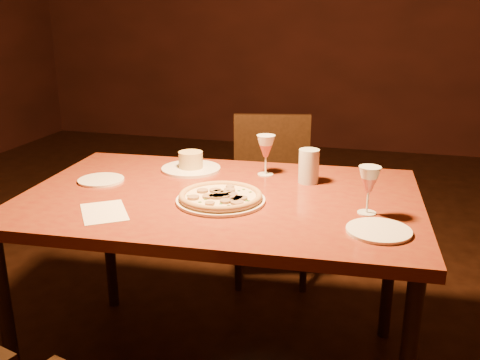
# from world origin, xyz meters

# --- Properties ---
(floor) EXTENTS (7.00, 7.00, 0.00)m
(floor) POSITION_xyz_m (0.00, 0.00, 0.00)
(floor) COLOR #321A10
(floor) RESTS_ON ground
(dining_table) EXTENTS (1.47, 0.99, 0.76)m
(dining_table) POSITION_xyz_m (0.18, -0.30, 0.69)
(dining_table) COLOR brown
(dining_table) RESTS_ON floor
(chair_far) EXTENTS (0.49, 0.49, 0.86)m
(chair_far) POSITION_xyz_m (0.17, 0.62, 0.48)
(chair_far) COLOR black
(chair_far) RESTS_ON floor
(pizza_plate) EXTENTS (0.31, 0.31, 0.03)m
(pizza_plate) POSITION_xyz_m (0.20, -0.37, 0.78)
(pizza_plate) COLOR white
(pizza_plate) RESTS_ON dining_table
(ramekin_saucer) EXTENTS (0.24, 0.24, 0.08)m
(ramekin_saucer) POSITION_xyz_m (-0.03, -0.04, 0.78)
(ramekin_saucer) COLOR white
(ramekin_saucer) RESTS_ON dining_table
(wine_glass_far) EXTENTS (0.07, 0.07, 0.16)m
(wine_glass_far) POSITION_xyz_m (0.28, -0.02, 0.84)
(wine_glass_far) COLOR #BE594F
(wine_glass_far) RESTS_ON dining_table
(wine_glass_right) EXTENTS (0.07, 0.07, 0.16)m
(wine_glass_right) POSITION_xyz_m (0.69, -0.35, 0.84)
(wine_glass_right) COLOR #BE594F
(wine_glass_right) RESTS_ON dining_table
(water_tumbler) EXTENTS (0.08, 0.08, 0.13)m
(water_tumbler) POSITION_xyz_m (0.46, -0.08, 0.82)
(water_tumbler) COLOR silver
(water_tumbler) RESTS_ON dining_table
(side_plate_left) EXTENTS (0.18, 0.18, 0.01)m
(side_plate_left) POSITION_xyz_m (-0.32, -0.27, 0.76)
(side_plate_left) COLOR white
(side_plate_left) RESTS_ON dining_table
(side_plate_near) EXTENTS (0.20, 0.20, 0.01)m
(side_plate_near) POSITION_xyz_m (0.73, -0.50, 0.76)
(side_plate_near) COLOR white
(side_plate_near) RESTS_ON dining_table
(menu_card) EXTENTS (0.23, 0.25, 0.00)m
(menu_card) POSITION_xyz_m (-0.14, -0.57, 0.76)
(menu_card) COLOR white
(menu_card) RESTS_ON dining_table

